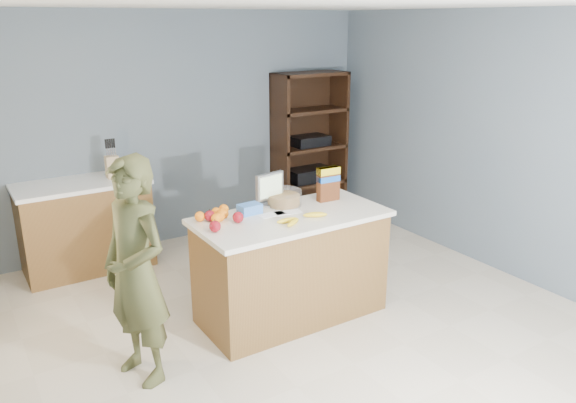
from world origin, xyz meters
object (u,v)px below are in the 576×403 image
counter_peninsula (291,270)px  person (136,272)px  tv (270,187)px  cereal_box (328,181)px  shelving_unit (307,149)px

counter_peninsula → person: size_ratio=0.98×
counter_peninsula → tv: tv is taller
counter_peninsula → person: 1.39m
cereal_box → counter_peninsula: bearing=-162.5°
tv → person: bearing=-160.9°
counter_peninsula → cereal_box: 0.82m
person → cereal_box: 1.85m
counter_peninsula → person: bearing=-173.4°
counter_peninsula → tv: 0.71m
counter_peninsula → shelving_unit: shelving_unit is taller
shelving_unit → cereal_box: shelving_unit is taller
counter_peninsula → shelving_unit: bearing=52.9°
shelving_unit → tv: 2.36m
person → cereal_box: bearing=81.7°
tv → shelving_unit: bearing=48.1°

